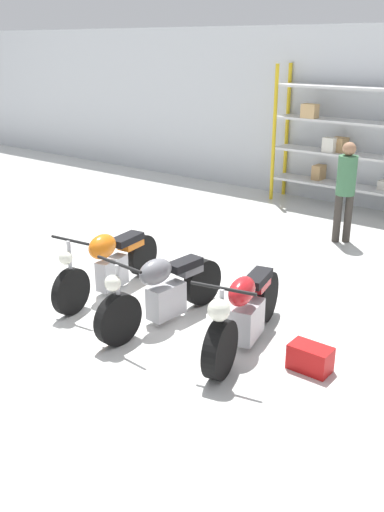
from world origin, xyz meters
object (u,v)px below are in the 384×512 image
Objects in this scene: motorcycle_red at (244,312)px; toolbox at (310,358)px; shelving_rack at (355,140)px; person_browsing at (346,184)px; motorcycle_orange at (109,262)px; motorcycle_grey at (163,291)px.

motorcycle_red is 0.88m from toolbox.
shelving_rack is 2.09× the size of person_browsing.
person_browsing reaches higher than motorcycle_red.
person_browsing reaches higher than toolbox.
motorcycle_red is at bearing 152.52° from person_browsing.
shelving_rack is at bearing -16.51° from person_browsing.
shelving_rack is 6.15m from motorcycle_orange.
motorcycle_red reaches higher than motorcycle_grey.
person_browsing is at bearing 110.12° from toolbox.
toolbox is (0.84, -0.00, -0.28)m from motorcycle_red.
motorcycle_orange is 1.24× the size of person_browsing.
motorcycle_orange is (-0.85, -6.02, -0.98)m from shelving_rack.
motorcycle_red is 4.66× the size of toolbox.
motorcycle_grey reaches higher than toolbox.
motorcycle_red reaches higher than toolbox.
person_browsing is (1.59, 3.98, 0.57)m from motorcycle_orange.
shelving_rack is 6.37m from motorcycle_red.
person_browsing is at bearing 178.54° from motorcycle_grey.
person_browsing is (0.43, 4.23, 0.60)m from motorcycle_grey.
toolbox is at bearing 80.89° from motorcycle_orange.
motorcycle_grey is at bearing 137.51° from person_browsing.
shelving_rack is 6.66m from toolbox.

